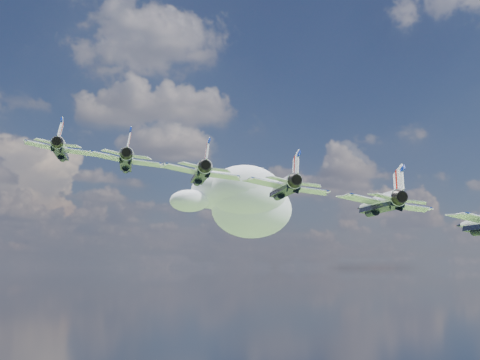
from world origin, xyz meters
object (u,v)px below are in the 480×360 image
object	(u,v)px
jet_2	(200,173)
jet_3	(283,187)
jet_0	(62,150)
jet_4	(378,203)
jet_1	(127,161)

from	to	relation	value
jet_2	jet_3	distance (m)	12.10
jet_0	jet_2	world-z (taller)	jet_0
jet_4	jet_2	bearing A→B (deg)	144.37
jet_2	jet_3	bearing A→B (deg)	-35.63
jet_2	jet_4	world-z (taller)	jet_2
jet_1	jet_2	distance (m)	12.10
jet_3	jet_0	bearing A→B (deg)	144.37
jet_1	jet_0	bearing A→B (deg)	144.37
jet_0	jet_1	bearing A→B (deg)	-35.63
jet_0	jet_3	bearing A→B (deg)	-35.63
jet_1	jet_2	size ratio (longest dim) A/B	1.00
jet_1	jet_3	bearing A→B (deg)	-35.63
jet_2	jet_3	world-z (taller)	jet_2
jet_2	jet_4	distance (m)	24.20
jet_0	jet_4	xyz separation A→B (m)	(34.92, -31.99, -10.00)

